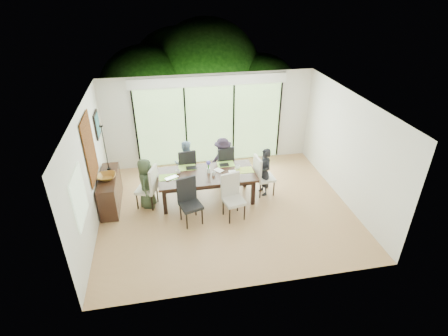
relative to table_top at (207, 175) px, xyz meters
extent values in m
cube|color=#9C683E|center=(0.39, -0.49, -0.72)|extent=(6.00, 5.00, 0.01)
cube|color=white|center=(0.39, -0.49, 1.99)|extent=(6.00, 5.00, 0.01)
cube|color=silver|center=(0.39, 2.02, 0.63)|extent=(6.00, 0.02, 2.70)
cube|color=silver|center=(0.39, -3.00, 0.63)|extent=(6.00, 0.02, 2.70)
cube|color=beige|center=(-2.62, -0.49, 0.63)|extent=(0.02, 5.00, 2.70)
cube|color=beige|center=(3.40, -0.49, 0.63)|extent=(0.02, 5.00, 2.70)
cube|color=#598C3F|center=(0.39, 1.98, 0.48)|extent=(4.20, 0.02, 2.30)
cube|color=white|center=(0.39, 1.97, 1.78)|extent=(4.40, 0.06, 0.28)
cube|color=black|center=(-1.71, 1.97, 0.48)|extent=(0.05, 0.04, 2.30)
cube|color=black|center=(-0.31, 1.97, 0.48)|extent=(0.05, 0.04, 2.30)
cube|color=black|center=(1.09, 1.97, 0.48)|extent=(0.05, 0.04, 2.30)
cube|color=black|center=(2.49, 1.97, 0.48)|extent=(0.05, 0.04, 2.30)
cube|color=#8CAD7F|center=(-2.58, -1.69, 0.78)|extent=(0.02, 0.90, 1.00)
cube|color=brown|center=(0.39, 2.91, -0.77)|extent=(6.00, 1.80, 0.10)
cube|color=brown|center=(0.39, 3.71, -0.17)|extent=(6.00, 0.08, 0.06)
sphere|color=#14380F|center=(-1.41, 4.71, 0.72)|extent=(3.20, 3.20, 3.20)
sphere|color=#14380F|center=(0.79, 5.31, 1.08)|extent=(4.00, 4.00, 4.00)
sphere|color=#14380F|center=(2.59, 4.51, 0.54)|extent=(2.80, 2.80, 2.80)
sphere|color=#14380F|center=(-0.21, 6.01, 0.90)|extent=(3.60, 3.60, 3.60)
cube|color=black|center=(0.00, 0.00, 0.00)|extent=(2.39, 1.10, 0.06)
cube|color=black|center=(0.00, 0.00, -0.09)|extent=(2.19, 0.90, 0.10)
cube|color=black|center=(-1.08, -0.43, -0.37)|extent=(0.09, 0.09, 0.69)
cube|color=black|center=(1.08, -0.43, -0.37)|extent=(0.09, 0.09, 0.69)
cube|color=black|center=(-1.08, 0.43, -0.37)|extent=(0.09, 0.09, 0.69)
cube|color=black|center=(1.08, 0.43, -0.37)|extent=(0.09, 0.09, 0.69)
imported|color=#38462E|center=(-1.48, 0.00, -0.07)|extent=(0.50, 0.67, 1.28)
imported|color=black|center=(1.48, 0.00, -0.07)|extent=(0.47, 0.66, 1.28)
imported|color=#7C9AB4|center=(-0.45, 0.83, -0.07)|extent=(0.62, 0.42, 1.28)
imported|color=black|center=(0.55, 0.83, -0.07)|extent=(0.63, 0.43, 1.28)
cube|color=#7FB23F|center=(-0.95, 0.00, 0.03)|extent=(0.44, 0.32, 0.01)
cube|color=#A1B641|center=(0.95, 0.00, 0.03)|extent=(0.44, 0.32, 0.01)
cube|color=#88B440|center=(-0.45, 0.40, 0.03)|extent=(0.44, 0.32, 0.01)
cube|color=#85BA42|center=(0.55, 0.40, 0.03)|extent=(0.44, 0.32, 0.01)
cube|color=white|center=(-0.55, -0.30, 0.03)|extent=(0.44, 0.32, 0.01)
cube|color=black|center=(-0.35, 0.35, 0.04)|extent=(0.26, 0.18, 0.01)
cube|color=black|center=(0.50, 0.35, 0.04)|extent=(0.24, 0.17, 0.01)
cube|color=white|center=(0.70, -0.05, 0.03)|extent=(0.30, 0.22, 0.00)
cube|color=white|center=(-0.55, -0.30, 0.05)|extent=(0.26, 0.26, 0.02)
cube|color=orange|center=(-0.55, -0.30, 0.07)|extent=(0.20, 0.20, 0.01)
cylinder|color=silver|center=(0.05, 0.05, 0.09)|extent=(0.08, 0.08, 0.12)
cylinder|color=#337226|center=(0.05, 0.05, 0.21)|extent=(0.04, 0.04, 0.16)
sphere|color=#5B4FC5|center=(0.05, 0.05, 0.31)|extent=(0.11, 0.11, 0.11)
imported|color=silver|center=(-0.85, -0.10, 0.04)|extent=(0.39, 0.34, 0.03)
imported|color=white|center=(-0.70, 0.15, 0.08)|extent=(0.17, 0.17, 0.10)
imported|color=white|center=(0.15, -0.10, 0.08)|extent=(0.13, 0.13, 0.09)
imported|color=white|center=(0.80, 0.10, 0.08)|extent=(0.14, 0.14, 0.10)
imported|color=white|center=(0.25, 0.05, 0.04)|extent=(0.26, 0.28, 0.02)
cube|color=black|center=(-2.37, 0.19, -0.31)|extent=(0.41, 1.46, 0.82)
imported|color=brown|center=(-2.37, 0.09, 0.15)|extent=(0.43, 0.43, 0.11)
cylinder|color=black|center=(-2.37, 0.54, 0.12)|extent=(0.09, 0.09, 0.04)
cylinder|color=black|center=(-2.37, 0.54, 0.69)|extent=(0.02, 0.02, 1.14)
cylinder|color=black|center=(-2.37, 0.54, 1.26)|extent=(0.09, 0.09, 0.03)
cylinder|color=silver|center=(-2.37, 0.54, 1.31)|extent=(0.03, 0.03, 0.09)
cube|color=brown|center=(-2.58, -0.09, 0.98)|extent=(0.02, 1.00, 1.50)
cube|color=black|center=(-2.58, 1.21, 1.03)|extent=(0.03, 0.55, 0.65)
cube|color=#1C545B|center=(-2.56, 1.21, 1.03)|extent=(0.01, 0.45, 0.55)
camera|label=1|loc=(-0.96, -7.39, 4.37)|focal=28.00mm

